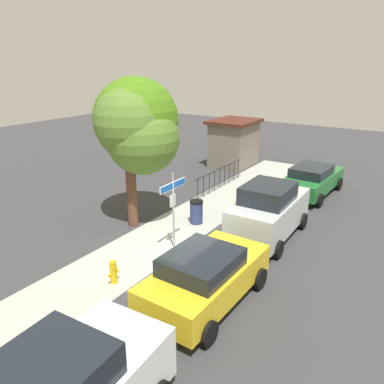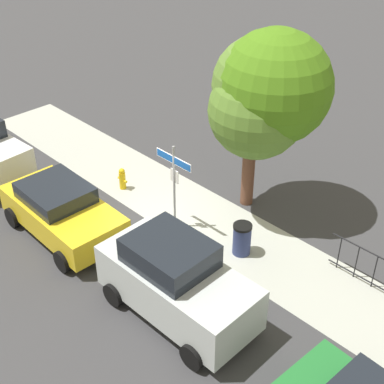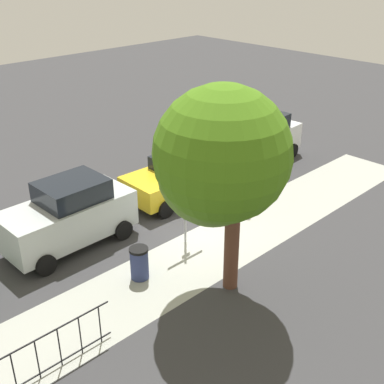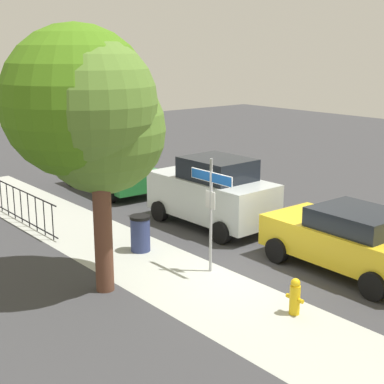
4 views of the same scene
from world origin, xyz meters
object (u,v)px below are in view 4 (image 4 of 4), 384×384
object	(u,v)px
street_sign	(211,197)
car_green	(112,171)
car_yellow	(349,239)
fire_hydrant	(295,297)
shade_tree	(88,111)
trash_bin	(140,233)
car_silver	(212,192)

from	to	relation	value
street_sign	car_green	world-z (taller)	street_sign
car_yellow	car_green	distance (m)	10.45
car_green	fire_hydrant	bearing A→B (deg)	169.90
shade_tree	trash_bin	xyz separation A→B (m)	(1.10, -2.03, -3.49)
street_sign	shade_tree	world-z (taller)	shade_tree
car_yellow	fire_hydrant	size ratio (longest dim) A/B	5.37
car_silver	trash_bin	xyz separation A→B (m)	(-0.42, 2.94, -0.56)
trash_bin	car_silver	bearing A→B (deg)	-81.96
street_sign	car_yellow	distance (m)	3.52
shade_tree	car_yellow	world-z (taller)	shade_tree
car_yellow	trash_bin	size ratio (longest dim) A/B	4.27
car_yellow	fire_hydrant	distance (m)	2.92
street_sign	trash_bin	xyz separation A→B (m)	(2.26, 0.50, -1.39)
car_green	street_sign	bearing A→B (deg)	166.94
shade_tree	car_green	distance (m)	9.29
shade_tree	car_green	size ratio (longest dim) A/B	1.29
shade_tree	trash_bin	size ratio (longest dim) A/B	5.95
fire_hydrant	car_silver	bearing A→B (deg)	-25.68
car_green	trash_bin	bearing A→B (deg)	157.47
shade_tree	trash_bin	distance (m)	4.19
shade_tree	fire_hydrant	size ratio (longest dim) A/B	7.48
street_sign	fire_hydrant	distance (m)	3.20
street_sign	shade_tree	bearing A→B (deg)	65.42
car_silver	car_green	world-z (taller)	car_silver
shade_tree	car_silver	bearing A→B (deg)	-73.01
shade_tree	car_green	bearing A→B (deg)	-34.55
car_silver	fire_hydrant	bearing A→B (deg)	153.37
shade_tree	car_green	world-z (taller)	shade_tree
street_sign	shade_tree	distance (m)	3.49
shade_tree	fire_hydrant	world-z (taller)	shade_tree
street_sign	car_silver	world-z (taller)	street_sign
street_sign	car_silver	bearing A→B (deg)	-42.38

